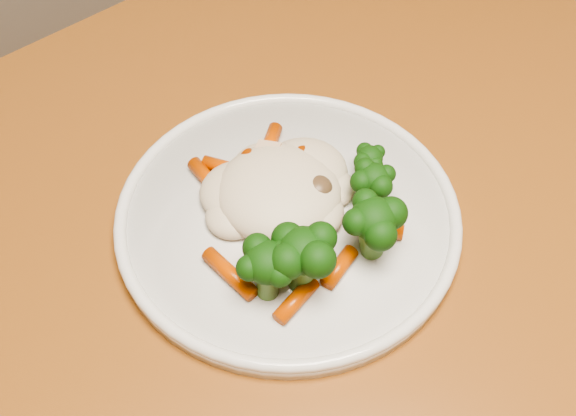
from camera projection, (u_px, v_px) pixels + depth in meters
name	position (u px, v px, depth m)	size (l,w,h in m)	color
dining_table	(238.00, 406.00, 0.59)	(1.31, 0.99, 0.75)	#985723
plate	(288.00, 219.00, 0.57)	(0.27, 0.27, 0.01)	silver
meal	(300.00, 210.00, 0.54)	(0.17, 0.18, 0.05)	beige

